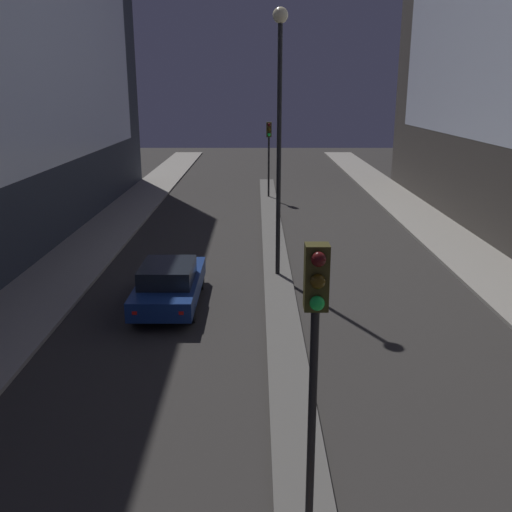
% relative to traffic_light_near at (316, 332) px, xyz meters
% --- Properties ---
extents(median_strip, '(1.02, 39.38, 0.15)m').
position_rel_traffic_light_near_xyz_m(median_strip, '(0.00, 16.23, -3.46)').
color(median_strip, '#56544F').
rests_on(median_strip, ground).
extents(traffic_light_near, '(0.32, 0.42, 4.62)m').
position_rel_traffic_light_near_xyz_m(traffic_light_near, '(0.00, 0.00, 0.00)').
color(traffic_light_near, black).
rests_on(traffic_light_near, median_strip).
extents(traffic_light_mid, '(0.32, 0.42, 4.62)m').
position_rel_traffic_light_near_xyz_m(traffic_light_mid, '(0.00, 28.75, 0.00)').
color(traffic_light_mid, black).
rests_on(traffic_light_mid, median_strip).
extents(street_lamp, '(0.52, 0.52, 9.14)m').
position_rel_traffic_light_near_xyz_m(street_lamp, '(0.00, 12.95, 2.71)').
color(street_lamp, black).
rests_on(street_lamp, median_strip).
extents(car_left_lane, '(1.88, 4.73, 1.47)m').
position_rel_traffic_light_near_xyz_m(car_left_lane, '(-3.57, 10.09, -2.79)').
color(car_left_lane, navy).
rests_on(car_left_lane, ground).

